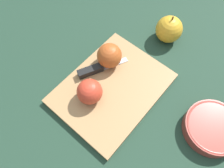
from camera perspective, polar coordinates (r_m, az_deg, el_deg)
name	(u,v)px	position (r m, az deg, el deg)	size (l,w,h in m)	color
ground_plane	(112,90)	(0.67, 0.00, -1.51)	(4.00, 4.00, 0.00)	#1E3828
cutting_board	(112,88)	(0.66, 0.00, -1.17)	(0.35, 0.28, 0.02)	#A37A4C
apple_half_left	(90,92)	(0.61, -5.87, -1.98)	(0.07, 0.07, 0.07)	red
apple_half_right	(109,56)	(0.66, -0.68, 7.40)	(0.08, 0.08, 0.08)	#AD4C1E
knife	(93,70)	(0.67, -5.07, 3.65)	(0.16, 0.08, 0.02)	silver
apple_whole	(169,29)	(0.76, 14.66, 13.65)	(0.09, 0.09, 0.10)	gold
bowl	(212,128)	(0.66, 24.75, -10.31)	(0.15, 0.15, 0.04)	#99382D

